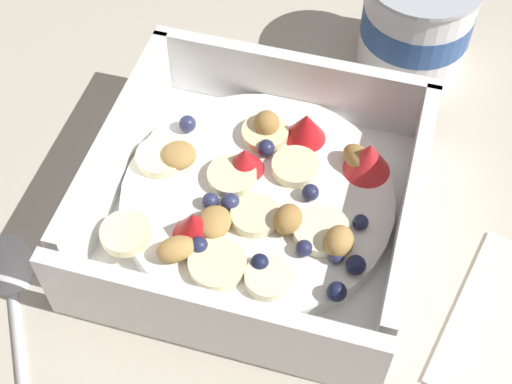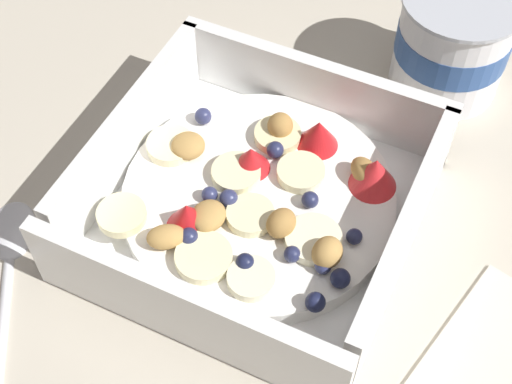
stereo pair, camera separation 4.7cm
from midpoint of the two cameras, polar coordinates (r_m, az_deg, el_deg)
ground_plane at (r=0.50m, az=1.47°, el=-1.36°), size 2.40×2.40×0.00m
fruit_bowl at (r=0.48m, az=2.92°, el=-0.90°), size 0.20×0.20×0.06m
spoon at (r=0.49m, az=-16.28°, el=-5.40°), size 0.11×0.16×0.01m
yogurt_cup at (r=0.58m, az=17.42°, el=10.95°), size 0.09×0.09×0.08m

